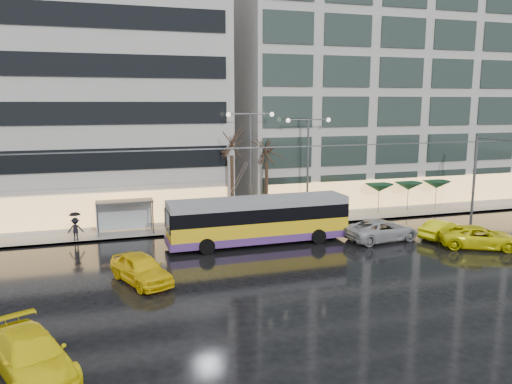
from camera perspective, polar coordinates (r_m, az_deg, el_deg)
name	(u,v)px	position (r m, az deg, el deg)	size (l,w,h in m)	color
ground	(269,268)	(30.79, 1.51, -8.66)	(140.00, 140.00, 0.00)	black
sidewalk	(240,215)	(44.24, -1.79, -2.69)	(80.00, 10.00, 0.15)	gray
kerb	(257,229)	(39.61, 0.10, -4.23)	(80.00, 0.10, 0.15)	slate
building_left	(17,88)	(47.11, -25.67, 10.69)	(34.00, 14.00, 22.00)	#AFACA8
building_right	(386,76)	(54.58, 14.59, 12.74)	(32.00, 14.00, 25.00)	#AFACA8
trolleybus	(259,222)	(35.41, 0.30, -3.40)	(12.96, 5.10, 5.99)	yellow
catenary	(249,179)	(37.44, -0.86, 1.45)	(42.24, 5.12, 7.00)	#595B60
bus_shelter	(120,209)	(39.14, -15.33, -1.94)	(4.20, 1.60, 2.51)	#595B60
street_lamp_near	(250,152)	(40.23, -0.63, 4.56)	(3.96, 0.36, 9.03)	#595B60
street_lamp_far	(308,154)	(41.94, 5.95, 4.36)	(3.96, 0.36, 8.53)	#595B60
tree_a	(232,139)	(39.93, -2.80, 6.09)	(3.20, 3.20, 8.40)	black
tree_b	(267,146)	(41.02, 1.23, 5.24)	(3.20, 3.20, 7.70)	black
parasol_a	(379,188)	(45.71, 13.89, 0.47)	(2.50, 2.50, 2.65)	#595B60
parasol_b	(408,186)	(47.31, 17.01, 0.64)	(2.50, 2.50, 2.65)	#595B60
parasol_c	(436,185)	(49.04, 19.93, 0.80)	(2.50, 2.50, 2.65)	#595B60
taxi_a	(141,269)	(28.87, -13.01, -8.52)	(1.94, 4.81, 1.64)	yellow
taxi_b	(442,229)	(39.62, 20.47, -3.99)	(1.44, 4.12, 1.36)	#ECE90C
taxi_c	(480,237)	(38.01, 24.24, -4.73)	(2.48, 5.38, 1.50)	yellow
taxi_d	(32,356)	(21.00, -24.27, -16.68)	(2.20, 5.40, 1.57)	yellow
sedan_silver	(382,230)	(37.64, 14.20, -4.23)	(2.56, 5.56, 1.55)	#AFAEB3
pedestrian_a	(172,209)	(40.26, -9.63, -1.89)	(1.27, 1.28, 2.19)	black
pedestrian_b	(177,216)	(40.27, -9.00, -2.76)	(1.01, 0.92, 1.70)	black
pedestrian_c	(75,225)	(38.09, -19.94, -3.61)	(1.13, 0.88, 2.11)	black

